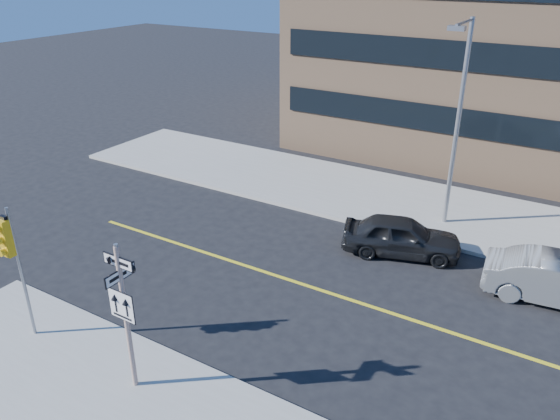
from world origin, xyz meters
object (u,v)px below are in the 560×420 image
Objects in this scene: traffic_signal at (10,248)px; parked_car_b at (560,281)px; sign_pole at (125,310)px; streetlight_a at (458,113)px; parked_car_a at (401,236)px.

traffic_signal reaches higher than parked_car_b.
parked_car_b is (8.65, 9.88, -1.68)m from sign_pole.
traffic_signal is at bearing -120.80° from streetlight_a.
parked_car_b reaches higher than parked_car_a.
traffic_signal is at bearing 121.52° from parked_car_b.
streetlight_a is (4.00, 13.27, 2.32)m from sign_pole.
parked_car_a is 5.37m from parked_car_b.
parked_car_a is (7.30, 10.40, -2.30)m from traffic_signal.
parked_car_a is at bearing 54.94° from traffic_signal.
traffic_signal is 16.31m from parked_car_b.
traffic_signal is at bearing -177.89° from sign_pole.
parked_car_b is at bearing 48.79° from sign_pole.
streetlight_a reaches higher than parked_car_b.
streetlight_a reaches higher than parked_car_a.
streetlight_a is at bearing 59.20° from traffic_signal.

